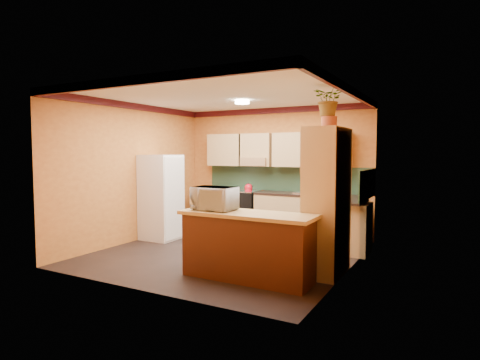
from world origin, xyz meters
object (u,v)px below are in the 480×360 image
Objects in this scene: stove at (245,212)px; pantry at (327,201)px; base_cabinets_back at (272,214)px; microwave at (214,198)px; breakfast_bar at (247,248)px; fridge at (161,197)px.

stove is 3.24m from pantry.
microwave is (0.38, -2.86, 0.65)m from base_cabinets_back.
pantry is at bearing -49.34° from base_cabinets_back.
pantry is 1.32m from breakfast_bar.
breakfast_bar is (1.53, -2.86, -0.02)m from stove.
microwave is at bearing -70.67° from stove.
base_cabinets_back is at bearing 107.61° from breakfast_bar.
base_cabinets_back is at bearing 37.51° from fridge.
breakfast_bar is 3.02× the size of microwave.
microwave reaches higher than base_cabinets_back.
pantry reaches higher than breakfast_bar.
base_cabinets_back is 2.96m from microwave.
stove is at bearing 118.20° from breakfast_bar.
fridge is at bearing -130.49° from stove.
pantry is at bearing 41.47° from breakfast_bar.
breakfast_bar is at bearing -138.53° from pantry.
stove is 3.24m from breakfast_bar.
stove reaches higher than base_cabinets_back.
stove reaches higher than breakfast_bar.
breakfast_bar is (-0.88, -0.78, -0.61)m from pantry.
base_cabinets_back is 2.32m from fridge.
microwave is (-0.53, 0.00, 0.65)m from breakfast_bar.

